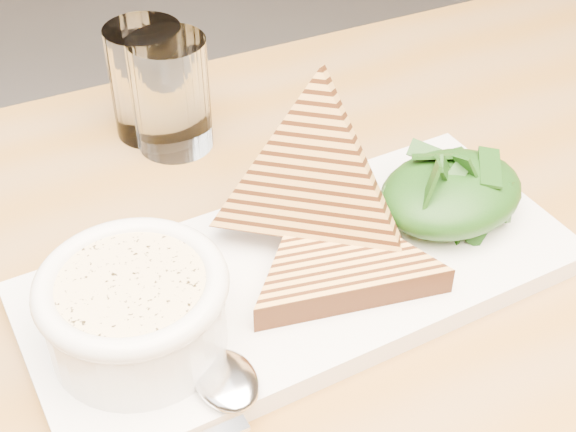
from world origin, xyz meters
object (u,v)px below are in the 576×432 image
glass_near (171,94)px  glass_far (148,81)px  soup_bowl (137,318)px  table_top (274,370)px  platter (303,276)px

glass_near → glass_far: same height
soup_bowl → glass_near: 0.25m
table_top → platter: platter is taller
table_top → glass_far: 0.30m
table_top → glass_far: size_ratio=11.46×
glass_near → glass_far: bearing=104.0°
glass_near → table_top: bearing=-101.4°
glass_near → glass_far: size_ratio=1.00×
table_top → glass_near: glass_near is taller
table_top → platter: 0.07m
table_top → soup_bowl: 0.10m
platter → soup_bowl: size_ratio=3.49×
soup_bowl → glass_near: (0.13, 0.21, 0.01)m
platter → glass_near: 0.21m
glass_far → soup_bowl: bearing=-115.8°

